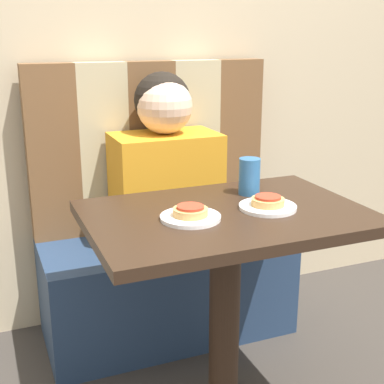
# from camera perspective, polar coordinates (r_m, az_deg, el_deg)

# --- Properties ---
(wall_back) EXTENTS (7.00, 0.05, 2.60)m
(wall_back) POSITION_cam_1_polar(r_m,az_deg,el_deg) (2.35, -5.44, 17.64)
(wall_back) COLOR #C6B28E
(wall_back) RESTS_ON ground_plane
(booth_seat) EXTENTS (1.03, 0.45, 0.43)m
(booth_seat) POSITION_cam_1_polar(r_m,az_deg,el_deg) (2.33, -2.65, -9.94)
(booth_seat) COLOR navy
(booth_seat) RESTS_ON ground_plane
(booth_backrest) EXTENTS (1.03, 0.08, 0.71)m
(booth_backrest) POSITION_cam_1_polar(r_m,az_deg,el_deg) (2.31, -4.41, 4.90)
(booth_backrest) COLOR brown
(booth_backrest) RESTS_ON booth_seat
(dining_table) EXTENTS (0.86, 0.58, 0.73)m
(dining_table) POSITION_cam_1_polar(r_m,az_deg,el_deg) (1.69, 3.62, -5.98)
(dining_table) COLOR black
(dining_table) RESTS_ON ground_plane
(person) EXTENTS (0.42, 0.27, 0.68)m
(person) POSITION_cam_1_polar(r_m,az_deg,el_deg) (2.14, -2.88, 3.16)
(person) COLOR orange
(person) RESTS_ON booth_seat
(plate_left) EXTENTS (0.18, 0.18, 0.01)m
(plate_left) POSITION_cam_1_polar(r_m,az_deg,el_deg) (1.57, -0.17, -2.73)
(plate_left) COLOR white
(plate_left) RESTS_ON dining_table
(plate_right) EXTENTS (0.18, 0.18, 0.01)m
(plate_right) POSITION_cam_1_polar(r_m,az_deg,el_deg) (1.68, 8.07, -1.59)
(plate_right) COLOR white
(plate_right) RESTS_ON dining_table
(pizza_left) EXTENTS (0.10, 0.10, 0.03)m
(pizza_left) POSITION_cam_1_polar(r_m,az_deg,el_deg) (1.56, -0.17, -2.04)
(pizza_left) COLOR tan
(pizza_left) RESTS_ON plate_left
(pizza_right) EXTENTS (0.10, 0.10, 0.03)m
(pizza_right) POSITION_cam_1_polar(r_m,az_deg,el_deg) (1.67, 8.10, -0.95)
(pizza_right) COLOR tan
(pizza_right) RESTS_ON plate_right
(drinking_cup) EXTENTS (0.07, 0.07, 0.12)m
(drinking_cup) POSITION_cam_1_polar(r_m,az_deg,el_deg) (1.81, 6.14, 1.67)
(drinking_cup) COLOR #2D669E
(drinking_cup) RESTS_ON dining_table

